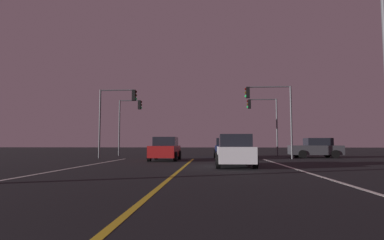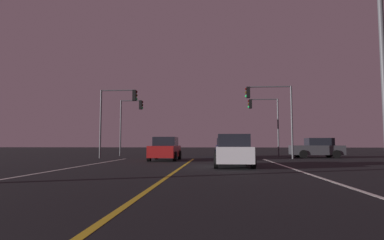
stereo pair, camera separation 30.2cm
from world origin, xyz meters
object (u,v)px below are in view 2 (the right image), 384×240
(car_crossing_side, at_px, (317,148))
(traffic_light_far_left, at_px, (131,115))
(traffic_light_far_right, at_px, (264,114))
(car_ahead_far, at_px, (226,148))
(car_lead_same_lane, at_px, (233,151))
(car_oncoming, at_px, (165,149))
(street_lamp_right_near, at_px, (369,38))
(traffic_light_near_right, at_px, (270,105))
(traffic_light_near_left, at_px, (118,107))

(car_crossing_side, xyz_separation_m, traffic_light_far_left, (-17.33, 3.10, 3.31))
(car_crossing_side, xyz_separation_m, traffic_light_far_right, (-4.02, 3.10, 3.34))
(car_ahead_far, relative_size, traffic_light_far_left, 0.76)
(traffic_light_far_right, bearing_deg, traffic_light_far_left, 0.00)
(car_lead_same_lane, xyz_separation_m, car_oncoming, (-4.60, 5.91, 0.00))
(car_oncoming, bearing_deg, traffic_light_far_left, -149.20)
(street_lamp_right_near, bearing_deg, traffic_light_far_left, -54.28)
(car_lead_same_lane, height_order, car_crossing_side, same)
(car_crossing_side, height_order, traffic_light_far_left, traffic_light_far_left)
(traffic_light_near_right, height_order, traffic_light_far_left, traffic_light_near_right)
(traffic_light_near_right, distance_m, traffic_light_near_left, 12.54)
(car_crossing_side, relative_size, street_lamp_right_near, 0.55)
(car_oncoming, bearing_deg, traffic_light_far_right, 134.27)
(traffic_light_near_right, bearing_deg, car_oncoming, 18.57)
(car_oncoming, bearing_deg, traffic_light_near_left, -121.08)
(car_crossing_side, bearing_deg, car_lead_same_lane, 54.58)
(car_lead_same_lane, relative_size, car_ahead_far, 1.00)
(traffic_light_far_right, bearing_deg, traffic_light_near_right, 86.22)
(traffic_light_far_right, bearing_deg, car_ahead_far, 36.80)
(car_ahead_far, bearing_deg, car_crossing_side, -91.75)
(car_oncoming, bearing_deg, car_ahead_far, 139.33)
(car_lead_same_lane, relative_size, traffic_light_near_right, 0.73)
(car_oncoming, relative_size, car_crossing_side, 1.00)
(traffic_light_far_right, distance_m, street_lamp_right_near, 19.58)
(car_oncoming, height_order, car_crossing_side, same)
(traffic_light_near_left, height_order, street_lamp_right_near, street_lamp_right_near)
(traffic_light_far_right, bearing_deg, car_crossing_side, 142.30)
(car_lead_same_lane, xyz_separation_m, car_crossing_side, (7.83, 11.01, 0.00))
(car_oncoming, relative_size, traffic_light_far_left, 0.76)
(traffic_light_far_left, distance_m, street_lamp_right_near, 24.09)
(car_lead_same_lane, bearing_deg, car_crossing_side, -35.42)
(traffic_light_near_right, relative_size, traffic_light_far_right, 1.04)
(car_lead_same_lane, distance_m, traffic_light_near_right, 9.93)
(car_lead_same_lane, bearing_deg, car_ahead_far, 0.06)
(car_ahead_far, xyz_separation_m, traffic_light_near_right, (3.46, -2.64, 3.55))
(traffic_light_near_left, relative_size, traffic_light_far_left, 1.02)
(car_ahead_far, bearing_deg, car_lead_same_lane, -179.94)
(car_crossing_side, xyz_separation_m, traffic_light_near_left, (-16.92, -2.40, 3.43))
(car_crossing_side, bearing_deg, traffic_light_far_left, -10.16)
(street_lamp_right_near, bearing_deg, traffic_light_near_right, -85.49)
(car_crossing_side, xyz_separation_m, traffic_light_near_right, (-4.38, -2.40, 3.55))
(car_ahead_far, bearing_deg, traffic_light_near_right, -127.28)
(car_crossing_side, distance_m, traffic_light_far_left, 17.91)
(car_lead_same_lane, height_order, traffic_light_far_left, traffic_light_far_left)
(traffic_light_far_right, bearing_deg, car_lead_same_lane, 74.87)
(traffic_light_far_left, xyz_separation_m, street_lamp_right_near, (14.06, -19.55, 0.85))
(traffic_light_near_left, xyz_separation_m, traffic_light_far_left, (-0.40, 5.50, -0.12))
(car_ahead_far, relative_size, car_crossing_side, 1.00)
(car_crossing_side, bearing_deg, traffic_light_near_left, 8.06)
(car_ahead_far, bearing_deg, traffic_light_far_right, -53.20)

